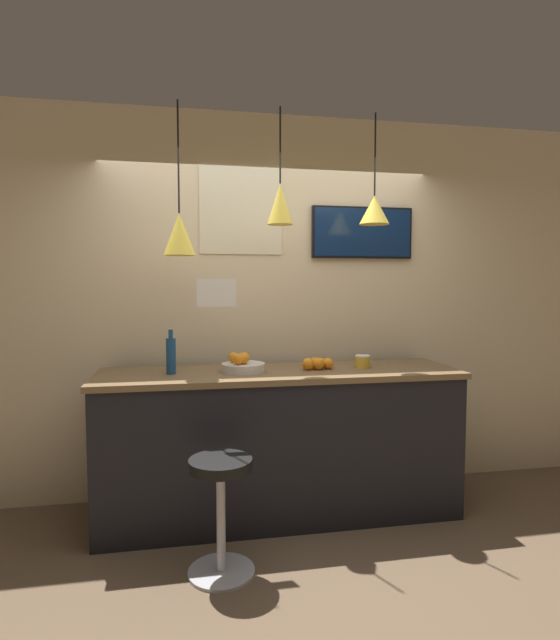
{
  "coord_description": "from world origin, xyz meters",
  "views": [
    {
      "loc": [
        -0.63,
        -2.75,
        1.61
      ],
      "look_at": [
        0.0,
        0.61,
        1.37
      ],
      "focal_mm": 28.0,
      "sensor_mm": 36.0,
      "label": 1
    }
  ],
  "objects_px": {
    "bar_stool": "(221,495)",
    "fruit_bowl": "(242,365)",
    "juice_bottle": "(171,355)",
    "mounted_tv": "(362,233)",
    "spread_jar": "(363,362)"
  },
  "relations": [
    {
      "from": "bar_stool",
      "to": "fruit_bowl",
      "type": "distance_m",
      "value": 0.92
    },
    {
      "from": "fruit_bowl",
      "to": "bar_stool",
      "type": "bearing_deg",
      "value": -106.65
    },
    {
      "from": "fruit_bowl",
      "to": "juice_bottle",
      "type": "height_order",
      "value": "juice_bottle"
    },
    {
      "from": "fruit_bowl",
      "to": "mounted_tv",
      "type": "bearing_deg",
      "value": 22.74
    },
    {
      "from": "juice_bottle",
      "to": "mounted_tv",
      "type": "bearing_deg",
      "value": 15.74
    },
    {
      "from": "juice_bottle",
      "to": "mounted_tv",
      "type": "height_order",
      "value": "mounted_tv"
    },
    {
      "from": "mounted_tv",
      "to": "spread_jar",
      "type": "bearing_deg",
      "value": -108.25
    },
    {
      "from": "fruit_bowl",
      "to": "juice_bottle",
      "type": "xyz_separation_m",
      "value": [
        -0.48,
        0.0,
        0.08
      ]
    },
    {
      "from": "bar_stool",
      "to": "mounted_tv",
      "type": "xyz_separation_m",
      "value": [
        1.19,
        1.07,
        1.57
      ]
    },
    {
      "from": "bar_stool",
      "to": "spread_jar",
      "type": "xyz_separation_m",
      "value": [
        1.06,
        0.66,
        0.62
      ]
    },
    {
      "from": "juice_bottle",
      "to": "spread_jar",
      "type": "relative_size",
      "value": 2.76
    },
    {
      "from": "bar_stool",
      "to": "spread_jar",
      "type": "bearing_deg",
      "value": 31.88
    },
    {
      "from": "spread_jar",
      "to": "bar_stool",
      "type": "bearing_deg",
      "value": -148.12
    },
    {
      "from": "fruit_bowl",
      "to": "spread_jar",
      "type": "height_order",
      "value": "fruit_bowl"
    },
    {
      "from": "bar_stool",
      "to": "fruit_bowl",
      "type": "bearing_deg",
      "value": 73.35
    }
  ]
}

